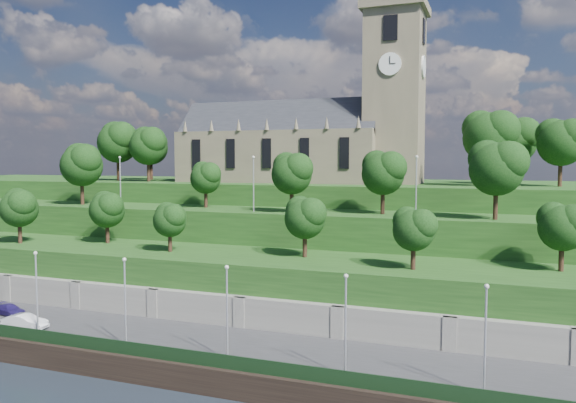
% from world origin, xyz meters
% --- Properties ---
extents(ground, '(320.00, 320.00, 0.00)m').
position_xyz_m(ground, '(0.00, 0.00, 0.00)').
color(ground, black).
rests_on(ground, ground).
extents(promenade, '(160.00, 12.00, 2.00)m').
position_xyz_m(promenade, '(0.00, 6.00, 1.00)').
color(promenade, '#2D2D30').
rests_on(promenade, ground).
extents(quay_wall, '(160.00, 0.50, 2.20)m').
position_xyz_m(quay_wall, '(0.00, -0.05, 1.10)').
color(quay_wall, black).
rests_on(quay_wall, ground).
extents(fence, '(160.00, 0.10, 1.20)m').
position_xyz_m(fence, '(0.00, 0.60, 2.60)').
color(fence, black).
rests_on(fence, promenade).
extents(retaining_wall, '(160.00, 2.10, 5.00)m').
position_xyz_m(retaining_wall, '(0.00, 11.97, 2.50)').
color(retaining_wall, slate).
rests_on(retaining_wall, ground).
extents(embankment_lower, '(160.00, 12.00, 8.00)m').
position_xyz_m(embankment_lower, '(0.00, 18.00, 4.00)').
color(embankment_lower, '#1A3E14').
rests_on(embankment_lower, ground).
extents(embankment_upper, '(160.00, 10.00, 12.00)m').
position_xyz_m(embankment_upper, '(0.00, 29.00, 6.00)').
color(embankment_upper, '#1A3E14').
rests_on(embankment_upper, ground).
extents(hilltop, '(160.00, 32.00, 15.00)m').
position_xyz_m(hilltop, '(0.00, 50.00, 7.50)').
color(hilltop, '#1A3E14').
rests_on(hilltop, ground).
extents(church, '(38.60, 12.35, 27.60)m').
position_xyz_m(church, '(0.79, 45.98, 22.52)').
color(church, brown).
rests_on(church, hilltop).
extents(trees_lower, '(67.20, 8.54, 6.96)m').
position_xyz_m(trees_lower, '(0.82, 18.08, 12.40)').
color(trees_lower, black).
rests_on(trees_lower, embankment_lower).
extents(trees_upper, '(63.18, 8.04, 9.01)m').
position_xyz_m(trees_upper, '(2.08, 27.95, 17.56)').
color(trees_upper, black).
rests_on(trees_upper, embankment_upper).
extents(trees_hilltop, '(75.85, 16.31, 10.24)m').
position_xyz_m(trees_hilltop, '(2.11, 44.27, 21.57)').
color(trees_hilltop, black).
rests_on(trees_hilltop, hilltop).
extents(lamp_posts_promenade, '(60.36, 0.36, 7.95)m').
position_xyz_m(lamp_posts_promenade, '(-2.00, 2.50, 6.59)').
color(lamp_posts_promenade, '#B2B2B7').
rests_on(lamp_posts_promenade, promenade).
extents(lamp_posts_upper, '(40.36, 0.36, 7.04)m').
position_xyz_m(lamp_posts_upper, '(0.00, 26.00, 16.11)').
color(lamp_posts_upper, '#B2B2B7').
rests_on(lamp_posts_upper, embankment_upper).
extents(car_middle, '(4.62, 2.05, 1.47)m').
position_xyz_m(car_middle, '(-14.36, 3.25, 2.74)').
color(car_middle, silver).
rests_on(car_middle, promenade).
extents(car_right, '(4.18, 2.37, 1.14)m').
position_xyz_m(car_right, '(-19.86, 6.60, 2.57)').
color(car_right, '#231856').
rests_on(car_right, promenade).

